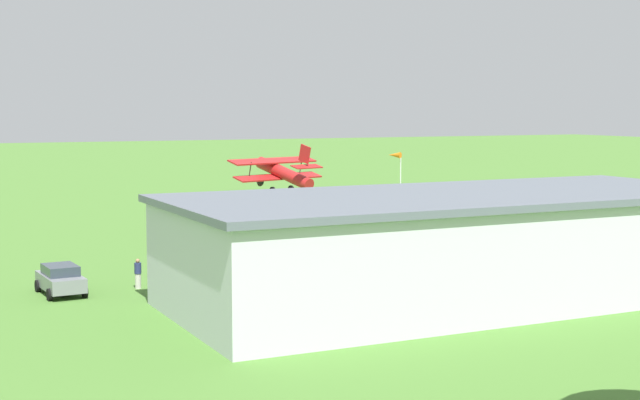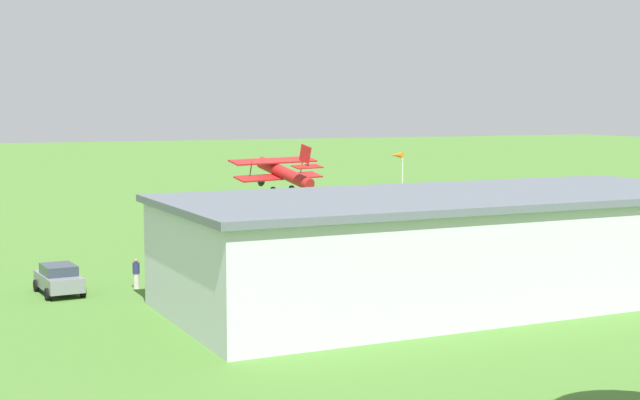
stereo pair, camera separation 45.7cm
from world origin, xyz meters
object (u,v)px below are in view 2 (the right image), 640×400
object	(u,v)px
biplane	(282,172)
person_at_fence_line	(504,232)
hangar	(459,246)
windsock	(397,159)
person_crossing_taxiway	(500,231)
person_by_parked_cars	(136,274)
person_near_hangar_door	(515,240)
car_grey	(59,279)
person_beside_truck	(222,247)

from	to	relation	value
biplane	person_at_fence_line	size ratio (longest dim) A/B	4.90
hangar	person_at_fence_line	distance (m)	20.39
windsock	biplane	bearing A→B (deg)	35.07
hangar	biplane	distance (m)	27.83
hangar	person_crossing_taxiway	size ratio (longest dim) A/B	17.65
biplane	hangar	bearing A→B (deg)	86.65
person_by_parked_cars	person_near_hangar_door	bearing A→B (deg)	-175.70
car_grey	person_near_hangar_door	size ratio (longest dim) A/B	2.41
person_near_hangar_door	person_beside_truck	bearing A→B (deg)	-14.99
person_beside_truck	person_crossing_taxiway	xyz separation A→B (m)	(-21.06, 0.96, 0.02)
person_by_parked_cars	windsock	world-z (taller)	windsock
person_by_parked_cars	person_crossing_taxiway	distance (m)	29.03
person_at_fence_line	windsock	size ratio (longest dim) A/B	0.31
person_crossing_taxiway	biplane	bearing A→B (deg)	-43.46
windsock	person_at_fence_line	bearing A→B (deg)	78.40
person_near_hangar_door	windsock	bearing A→B (deg)	-103.10
biplane	windsock	distance (m)	20.90
person_beside_truck	hangar	bearing A→B (deg)	112.63
person_by_parked_cars	car_grey	bearing A→B (deg)	-2.03
car_grey	person_by_parked_cars	xyz separation A→B (m)	(-4.08, 0.14, -0.01)
car_grey	person_by_parked_cars	bearing A→B (deg)	177.97
biplane	car_grey	size ratio (longest dim) A/B	2.07
biplane	windsock	bearing A→B (deg)	-144.93
hangar	person_beside_truck	world-z (taller)	hangar
person_at_fence_line	person_crossing_taxiway	bearing A→B (deg)	-110.26
hangar	biplane	bearing A→B (deg)	-93.35
person_beside_truck	person_at_fence_line	bearing A→B (deg)	174.74
person_beside_truck	person_by_parked_cars	size ratio (longest dim) A/B	1.02
windsock	person_crossing_taxiway	bearing A→B (deg)	78.76
person_near_hangar_door	person_crossing_taxiway	size ratio (longest dim) A/B	0.98
person_near_hangar_door	hangar	bearing A→B (deg)	43.90
car_grey	windsock	distance (m)	47.80
person_crossing_taxiway	car_grey	bearing A→B (deg)	10.58
car_grey	person_at_fence_line	xyz separation A→B (m)	(-32.09, -5.11, 0.03)
hangar	biplane	xyz separation A→B (m)	(-1.62, -27.71, 2.00)
car_grey	person_near_hangar_door	world-z (taller)	person_near_hangar_door
biplane	car_grey	bearing A→B (deg)	41.58
person_crossing_taxiway	windsock	bearing A→B (deg)	-101.24
hangar	person_at_fence_line	world-z (taller)	hangar
hangar	person_crossing_taxiway	distance (m)	21.33
biplane	person_beside_truck	size ratio (longest dim) A/B	4.95
person_near_hangar_door	person_by_parked_cars	bearing A→B (deg)	4.30
person_near_hangar_door	car_grey	bearing A→B (deg)	3.46
person_by_parked_cars	windsock	distance (m)	44.80
car_grey	windsock	size ratio (longest dim) A/B	0.74
hangar	person_by_parked_cars	distance (m)	17.47
biplane	person_at_fence_line	world-z (taller)	biplane
person_at_fence_line	person_by_parked_cars	bearing A→B (deg)	10.63
car_grey	person_near_hangar_door	xyz separation A→B (m)	(-30.66, -1.85, 0.01)
person_crossing_taxiway	windsock	size ratio (longest dim) A/B	0.31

